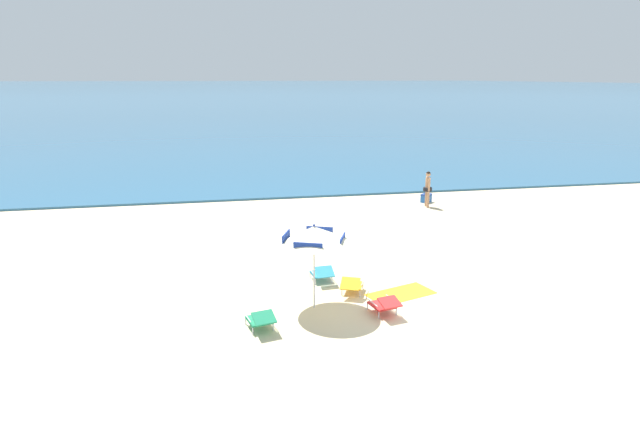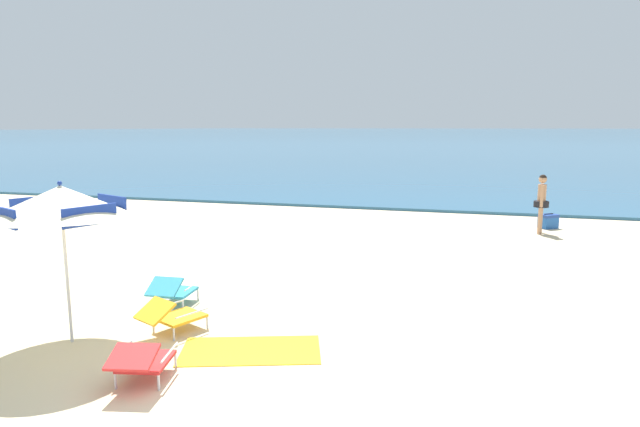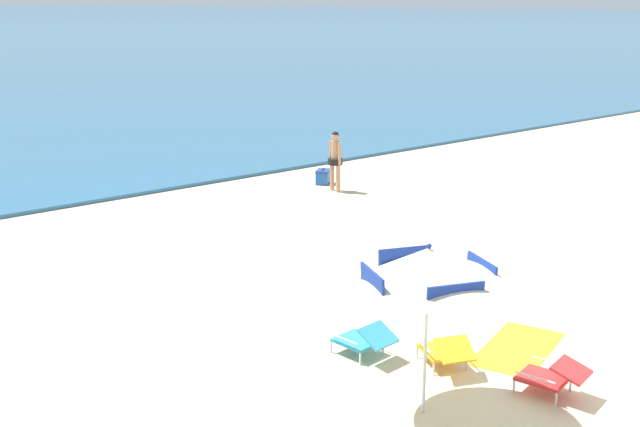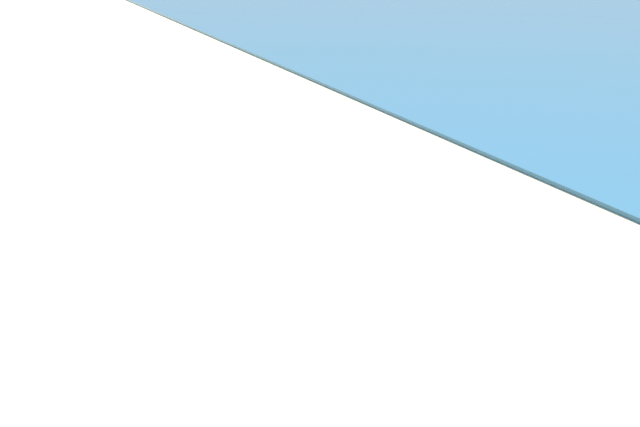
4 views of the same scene
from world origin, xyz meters
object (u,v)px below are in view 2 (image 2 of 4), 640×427
at_px(lounge_chair_under_umbrella, 172,315).
at_px(lounge_chair_facing_sea, 142,360).
at_px(beach_umbrella_striped_main, 61,203).
at_px(lounge_chair_spare_folded, 172,290).
at_px(person_standing_near_shore, 542,200).
at_px(cooler_box, 548,221).
at_px(beach_towel, 251,350).

relative_size(lounge_chair_under_umbrella, lounge_chair_facing_sea, 1.07).
relative_size(beach_umbrella_striped_main, lounge_chair_spare_folded, 2.88).
xyz_separation_m(person_standing_near_shore, cooler_box, (0.33, 0.88, -0.73)).
bearing_deg(lounge_chair_under_umbrella, lounge_chair_facing_sea, -71.65).
height_order(lounge_chair_facing_sea, cooler_box, lounge_chair_facing_sea).
xyz_separation_m(beach_umbrella_striped_main, lounge_chair_under_umbrella, (1.15, 0.64, -1.64)).
height_order(person_standing_near_shore, beach_towel, person_standing_near_shore).
bearing_deg(beach_towel, person_standing_near_shore, 63.81).
distance_m(beach_umbrella_striped_main, person_standing_near_shore, 12.00).
xyz_separation_m(lounge_chair_spare_folded, cooler_box, (6.80, 8.90, -0.07)).
bearing_deg(beach_umbrella_striped_main, lounge_chair_under_umbrella, 29.11).
bearing_deg(lounge_chair_facing_sea, lounge_chair_spare_folded, 113.78).
xyz_separation_m(lounge_chair_facing_sea, cooler_box, (5.74, 11.31, -0.08)).
distance_m(lounge_chair_spare_folded, person_standing_near_shore, 10.33).
distance_m(beach_umbrella_striped_main, beach_towel, 3.13).
bearing_deg(beach_umbrella_striped_main, lounge_chair_facing_sea, -25.18).
bearing_deg(cooler_box, lounge_chair_facing_sea, -116.90).
distance_m(lounge_chair_facing_sea, lounge_chair_spare_folded, 2.63).
xyz_separation_m(lounge_chair_spare_folded, person_standing_near_shore, (6.47, 8.03, 0.66)).
bearing_deg(lounge_chair_under_umbrella, beach_towel, -11.00).
height_order(lounge_chair_under_umbrella, lounge_chair_facing_sea, lounge_chair_under_umbrella).
bearing_deg(lounge_chair_facing_sea, lounge_chair_under_umbrella, 108.35).
bearing_deg(cooler_box, person_standing_near_shore, -110.47).
xyz_separation_m(person_standing_near_shore, beach_towel, (-4.57, -9.29, -0.93)).
bearing_deg(lounge_chair_spare_folded, lounge_chair_under_umbrella, -59.41).
xyz_separation_m(beach_umbrella_striped_main, person_standing_near_shore, (7.02, 9.68, -0.98)).
bearing_deg(person_standing_near_shore, beach_towel, -116.19).
distance_m(lounge_chair_facing_sea, beach_towel, 1.45).
distance_m(lounge_chair_spare_folded, cooler_box, 11.20).
relative_size(lounge_chair_facing_sea, cooler_box, 1.58).
distance_m(person_standing_near_shore, beach_towel, 10.40).
bearing_deg(beach_towel, lounge_chair_under_umbrella, 169.00).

